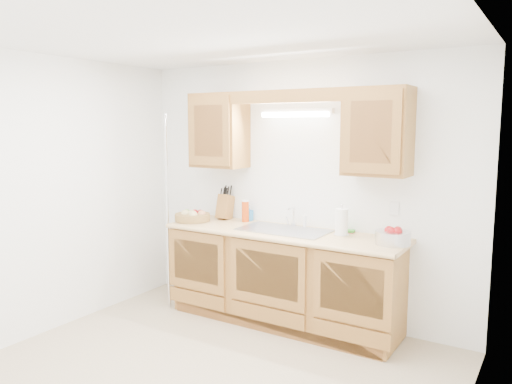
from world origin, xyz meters
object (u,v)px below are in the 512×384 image
Objects in this scene: fruit_basket at (193,216)px; knife_block at (225,207)px; paper_towel at (342,222)px; apple_bowl at (393,237)px.

fruit_basket is 1.28× the size of knife_block.
paper_towel reaches higher than apple_bowl.
knife_block is 1.85m from apple_bowl.
knife_block reaches higher than paper_towel.
paper_towel is 0.50m from apple_bowl.
fruit_basket is 1.58m from paper_towel.
apple_bowl is (1.84, -0.20, -0.07)m from knife_block.
apple_bowl is at bearing -10.61° from paper_towel.
knife_block is 1.27× the size of paper_towel.
fruit_basket is 2.06m from apple_bowl.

